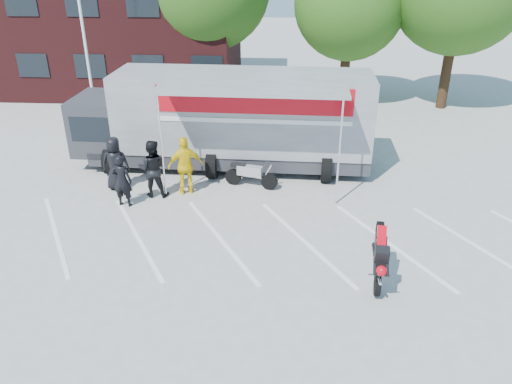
# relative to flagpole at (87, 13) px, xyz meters

# --- Properties ---
(ground) EXTENTS (100.00, 100.00, 0.00)m
(ground) POSITION_rel_flagpole_xyz_m (6.24, -10.00, -5.05)
(ground) COLOR #ABABA6
(ground) RESTS_ON ground
(parking_bay_lines) EXTENTS (18.09, 13.33, 0.01)m
(parking_bay_lines) POSITION_rel_flagpole_xyz_m (6.24, -9.00, -5.05)
(parking_bay_lines) COLOR white
(parking_bay_lines) RESTS_ON ground
(office_building) EXTENTS (18.00, 8.00, 7.00)m
(office_building) POSITION_rel_flagpole_xyz_m (-3.76, 8.00, -1.55)
(office_building) COLOR #411415
(office_building) RESTS_ON ground
(flagpole) EXTENTS (1.61, 0.12, 8.00)m
(flagpole) POSITION_rel_flagpole_xyz_m (0.00, 0.00, 0.00)
(flagpole) COLOR white
(flagpole) RESTS_ON ground
(tree_mid) EXTENTS (5.44, 5.44, 7.68)m
(tree_mid) POSITION_rel_flagpole_xyz_m (11.24, 5.00, -0.11)
(tree_mid) COLOR #382314
(tree_mid) RESTS_ON ground
(transporter_truck) EXTENTS (11.28, 5.72, 3.54)m
(transporter_truck) POSITION_rel_flagpole_xyz_m (6.21, -3.75, -5.05)
(transporter_truck) COLOR #94989C
(transporter_truck) RESTS_ON ground
(parked_motorcycle) EXTENTS (2.02, 1.11, 1.01)m
(parked_motorcycle) POSITION_rel_flagpole_xyz_m (7.10, -5.53, -5.05)
(parked_motorcycle) COLOR #BBBBC0
(parked_motorcycle) RESTS_ON ground
(stunt_bike_rider) EXTENTS (0.86, 1.58, 1.78)m
(stunt_bike_rider) POSITION_rel_flagpole_xyz_m (10.55, -10.77, -5.05)
(stunt_bike_rider) COLOR black
(stunt_bike_rider) RESTS_ON ground
(spectator_leather_a) EXTENTS (0.98, 0.70, 1.86)m
(spectator_leather_a) POSITION_rel_flagpole_xyz_m (2.55, -5.94, -4.12)
(spectator_leather_a) COLOR black
(spectator_leather_a) RESTS_ON ground
(spectator_leather_b) EXTENTS (0.68, 0.48, 1.74)m
(spectator_leather_b) POSITION_rel_flagpole_xyz_m (3.14, -7.14, -4.19)
(spectator_leather_b) COLOR black
(spectator_leather_b) RESTS_ON ground
(spectator_leather_c) EXTENTS (0.97, 0.77, 1.95)m
(spectator_leather_c) POSITION_rel_flagpole_xyz_m (3.93, -6.37, -4.08)
(spectator_leather_c) COLOR black
(spectator_leather_c) RESTS_ON ground
(spectator_hivis) EXTENTS (1.26, 0.85, 1.99)m
(spectator_hivis) POSITION_rel_flagpole_xyz_m (4.97, -6.13, -4.06)
(spectator_hivis) COLOR yellow
(spectator_hivis) RESTS_ON ground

